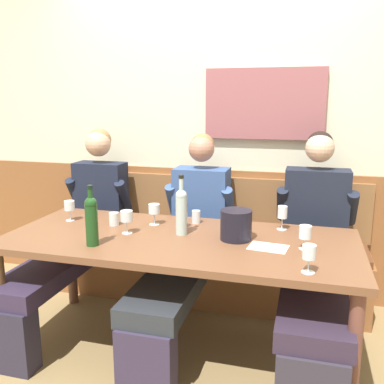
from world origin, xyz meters
name	(u,v)px	position (x,y,z in m)	size (l,w,h in m)	color
ground_plane	(175,358)	(0.00, 0.00, -0.01)	(6.80, 6.80, 0.02)	olive
room_wall_back	(216,117)	(0.00, 1.09, 1.40)	(6.80, 0.12, 2.80)	beige
wood_wainscot_panel	(213,230)	(0.00, 1.04, 0.50)	(6.80, 0.03, 0.99)	brown
wall_bench	(207,264)	(0.00, 0.83, 0.28)	(2.38, 0.42, 0.94)	brown
dining_table	(179,249)	(0.00, 0.09, 0.66)	(2.08, 0.91, 0.73)	brown
person_right_seat	(77,228)	(-0.87, 0.42, 0.62)	(0.50, 1.35, 1.31)	#282535
person_center_right_seat	(188,237)	(-0.04, 0.44, 0.62)	(0.50, 1.36, 1.29)	#322941
person_left_seat	(315,248)	(0.79, 0.43, 0.62)	(0.54, 1.35, 1.32)	#312C38
ice_bucket	(236,225)	(0.33, 0.14, 0.82)	(0.18, 0.18, 0.18)	black
wine_bottle_green_tall	(181,210)	(0.00, 0.15, 0.88)	(0.07, 0.07, 0.37)	#B0C7C1
wine_bottle_clear_water	(92,219)	(-0.42, -0.17, 0.88)	(0.07, 0.07, 0.34)	#1B431A
wine_glass_mid_right	(282,213)	(0.58, 0.41, 0.84)	(0.06, 0.06, 0.15)	silver
wine_glass_center_rear	(154,210)	(-0.23, 0.30, 0.83)	(0.07, 0.07, 0.14)	silver
wine_glass_center_front	(127,217)	(-0.33, 0.08, 0.84)	(0.07, 0.07, 0.14)	silver
wine_glass_left_end	(309,254)	(0.74, -0.25, 0.83)	(0.06, 0.06, 0.14)	silver
wine_glass_mid_left	(305,233)	(0.72, 0.08, 0.82)	(0.07, 0.07, 0.13)	silver
wine_glass_right_end	(69,206)	(-0.81, 0.24, 0.83)	(0.07, 0.07, 0.14)	silver
water_tumbler_center	(114,219)	(-0.48, 0.22, 0.77)	(0.06, 0.06, 0.08)	silver
water_tumbler_left	(182,220)	(-0.04, 0.30, 0.78)	(0.06, 0.06, 0.09)	silver
water_tumbler_right	(196,217)	(0.02, 0.41, 0.77)	(0.06, 0.06, 0.08)	silver
tasting_sheet_left_guest	(268,247)	(0.53, 0.05, 0.73)	(0.21, 0.15, 0.00)	white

